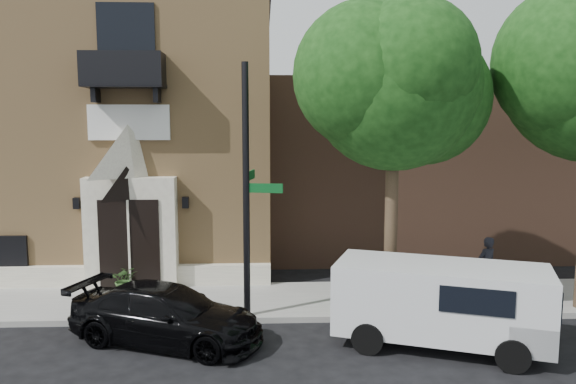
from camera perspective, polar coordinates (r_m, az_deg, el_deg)
The scene contains 12 objects.
ground at distance 14.44m, azimuth -13.94°, elevation -13.01°, with size 120.00×120.00×0.00m, color black.
sidewalk at distance 15.66m, azimuth -9.19°, elevation -10.97°, with size 42.00×3.00×0.15m, color gray.
church at distance 22.00m, azimuth -17.88°, elevation 6.11°, with size 12.20×11.01×9.30m.
neighbour_building at distance 24.15m, azimuth 19.90°, elevation 2.69°, with size 18.00×8.00×6.40m, color brown.
street_tree_left at distance 14.01m, azimuth 10.95°, elevation 10.87°, with size 4.97×4.38×7.77m.
black_sedan at distance 13.12m, azimuth -12.25°, elevation -12.08°, with size 1.80×4.43×1.29m, color black.
cargo_van at distance 12.90m, azimuth 16.02°, elevation -10.73°, with size 4.85×3.25×1.85m.
street_sign at distance 13.60m, azimuth -4.18°, elevation 0.09°, with size 0.97×1.09×6.18m.
fire_hydrant at distance 15.02m, azimuth 13.91°, elevation -10.13°, with size 0.42×0.34×0.74m.
dumpster at distance 15.03m, azimuth 9.30°, elevation -9.07°, with size 1.91×1.22×1.18m.
planter at distance 16.50m, azimuth -16.27°, elevation -8.53°, with size 0.70×0.61×0.78m, color #375B28.
pedestrian_near at distance 16.55m, azimuth 19.51°, elevation -7.10°, with size 0.59×0.39×1.63m, color black.
Camera 1 is at (2.82, -13.27, 4.96)m, focal length 35.00 mm.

